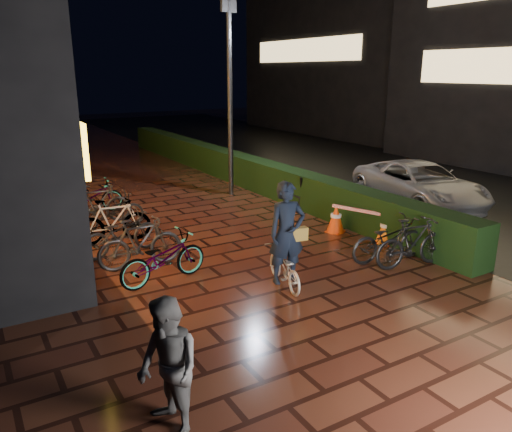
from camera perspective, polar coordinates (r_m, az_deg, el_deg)
ground at (r=9.84m, az=3.38°, el=-6.67°), size 80.00×80.00×0.00m
asphalt_road at (r=19.23m, az=17.38°, el=4.06°), size 11.00×60.00×0.01m
hedge at (r=17.93m, az=-2.25°, el=5.56°), size 0.70×20.00×1.00m
bystander_person at (r=5.61m, az=-9.98°, el=-16.78°), size 0.68×0.83×1.59m
van at (r=15.41m, az=18.20°, el=3.49°), size 2.83×4.80×1.25m
far_buildings at (r=28.27m, az=23.19°, el=20.43°), size 9.08×31.00×14.00m
lamp_post_hedge at (r=15.67m, az=-3.01°, el=14.03°), size 0.56×0.22×5.86m
lamp_post_sf at (r=15.35m, az=-23.78°, el=11.36°), size 0.50×0.22×5.22m
cyclist at (r=9.03m, az=3.41°, el=-3.79°), size 0.77×1.46×1.99m
traffic_barrier at (r=12.10m, az=11.80°, el=-0.81°), size 0.96×1.70×0.70m
cart_assembly at (r=14.37m, az=5.42°, el=2.83°), size 0.61×0.54×0.99m
parked_bikes_storefront at (r=11.95m, az=-15.68°, el=-0.60°), size 2.09×6.37×1.04m
parked_bikes_hedge at (r=10.61m, az=16.07°, el=-2.74°), size 1.96×1.32×1.04m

